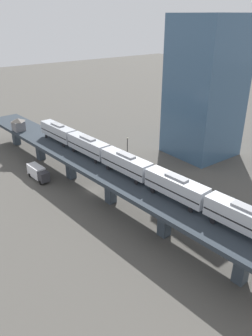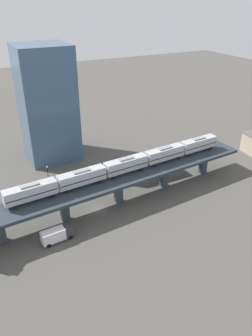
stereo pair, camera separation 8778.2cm
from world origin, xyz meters
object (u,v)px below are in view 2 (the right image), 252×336
object	(u,v)px
street_car_white	(148,169)
street_car_black	(123,176)
subway_train	(126,164)
street_lamp	(48,175)
delivery_truck	(57,235)
office_tower	(47,104)

from	to	relation	value
street_car_white	street_car_black	world-z (taller)	same
subway_train	street_lamp	bearing A→B (deg)	-127.81
delivery_truck	subway_train	bearing A→B (deg)	113.22
street_car_white	delivery_truck	world-z (taller)	delivery_truck
subway_train	street_car_black	size ratio (longest dim) A/B	13.69
subway_train	office_tower	xyz separation A→B (m)	(-33.92, -10.58, 8.37)
delivery_truck	street_lamp	world-z (taller)	street_lamp
street_car_black	delivery_truck	xyz separation A→B (m)	(18.38, -25.71, 0.82)
street_car_white	street_car_black	size ratio (longest dim) A/B	1.04
subway_train	street_car_white	size ratio (longest dim) A/B	13.15
street_car_black	street_car_white	bearing A→B (deg)	92.21
delivery_truck	street_lamp	size ratio (longest dim) A/B	1.06
street_car_white	street_car_black	xyz separation A→B (m)	(0.34, -8.73, 0.00)
street_car_black	delivery_truck	world-z (taller)	delivery_truck
street_car_black	delivery_truck	size ratio (longest dim) A/B	0.62
subway_train	delivery_truck	xyz separation A→B (m)	(9.46, -22.06, -7.87)
street_car_white	office_tower	bearing A→B (deg)	-137.05
delivery_truck	office_tower	size ratio (longest dim) A/B	0.20
street_car_white	office_tower	world-z (taller)	office_tower
street_lamp	office_tower	size ratio (longest dim) A/B	0.19
subway_train	street_lamp	xyz separation A→B (m)	(-13.54, -17.44, -5.52)
subway_train	street_car_black	distance (m)	12.98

